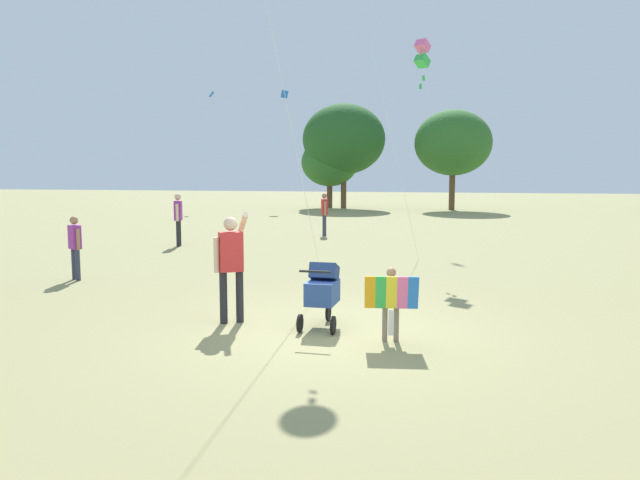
{
  "coord_description": "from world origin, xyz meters",
  "views": [
    {
      "loc": [
        1.73,
        -9.06,
        2.46
      ],
      "look_at": [
        -0.35,
        0.97,
        1.3
      ],
      "focal_mm": 34.7,
      "sensor_mm": 36.0,
      "label": 1
    }
  ],
  "objects_px": {
    "person_adult_flyer": "(231,259)",
    "person_red_shirt": "(324,211)",
    "stroller": "(323,289)",
    "child_with_butterfly_kite": "(391,297)",
    "person_couple_left": "(75,243)",
    "person_back_turned": "(178,215)",
    "kite_orange_delta": "(422,55)"
  },
  "relations": [
    {
      "from": "child_with_butterfly_kite",
      "to": "person_back_turned",
      "type": "distance_m",
      "value": 12.57
    },
    {
      "from": "child_with_butterfly_kite",
      "to": "kite_orange_delta",
      "type": "bearing_deg",
      "value": 90.05
    },
    {
      "from": "child_with_butterfly_kite",
      "to": "person_couple_left",
      "type": "height_order",
      "value": "person_couple_left"
    },
    {
      "from": "person_red_shirt",
      "to": "person_adult_flyer",
      "type": "bearing_deg",
      "value": -85.02
    },
    {
      "from": "child_with_butterfly_kite",
      "to": "person_couple_left",
      "type": "xyz_separation_m",
      "value": [
        -7.39,
        3.6,
        0.2
      ]
    },
    {
      "from": "stroller",
      "to": "person_couple_left",
      "type": "height_order",
      "value": "person_couple_left"
    },
    {
      "from": "kite_orange_delta",
      "to": "person_back_turned",
      "type": "distance_m",
      "value": 9.11
    },
    {
      "from": "person_red_shirt",
      "to": "person_couple_left",
      "type": "distance_m",
      "value": 11.06
    },
    {
      "from": "stroller",
      "to": "person_red_shirt",
      "type": "relative_size",
      "value": 0.68
    },
    {
      "from": "person_couple_left",
      "to": "kite_orange_delta",
      "type": "bearing_deg",
      "value": 33.05
    },
    {
      "from": "stroller",
      "to": "kite_orange_delta",
      "type": "relative_size",
      "value": 0.18
    },
    {
      "from": "person_adult_flyer",
      "to": "person_red_shirt",
      "type": "xyz_separation_m",
      "value": [
        -1.17,
        13.46,
        -0.1
      ]
    },
    {
      "from": "person_red_shirt",
      "to": "person_back_turned",
      "type": "height_order",
      "value": "person_back_turned"
    },
    {
      "from": "kite_orange_delta",
      "to": "person_red_shirt",
      "type": "distance_m",
      "value": 8.2
    },
    {
      "from": "person_adult_flyer",
      "to": "person_red_shirt",
      "type": "relative_size",
      "value": 1.13
    },
    {
      "from": "child_with_butterfly_kite",
      "to": "stroller",
      "type": "distance_m",
      "value": 1.3
    },
    {
      "from": "child_with_butterfly_kite",
      "to": "kite_orange_delta",
      "type": "height_order",
      "value": "kite_orange_delta"
    },
    {
      "from": "person_adult_flyer",
      "to": "person_back_turned",
      "type": "bearing_deg",
      "value": 119.1
    },
    {
      "from": "stroller",
      "to": "child_with_butterfly_kite",
      "type": "bearing_deg",
      "value": -29.43
    },
    {
      "from": "person_couple_left",
      "to": "person_back_turned",
      "type": "bearing_deg",
      "value": 93.57
    },
    {
      "from": "child_with_butterfly_kite",
      "to": "kite_orange_delta",
      "type": "distance_m",
      "value": 9.71
    },
    {
      "from": "stroller",
      "to": "person_red_shirt",
      "type": "distance_m",
      "value": 13.69
    },
    {
      "from": "kite_orange_delta",
      "to": "person_couple_left",
      "type": "distance_m",
      "value": 9.97
    },
    {
      "from": "stroller",
      "to": "kite_orange_delta",
      "type": "distance_m",
      "value": 9.25
    },
    {
      "from": "kite_orange_delta",
      "to": "person_red_shirt",
      "type": "xyz_separation_m",
      "value": [
        -3.79,
        5.66,
        -4.58
      ]
    },
    {
      "from": "stroller",
      "to": "person_red_shirt",
      "type": "bearing_deg",
      "value": 101.25
    },
    {
      "from": "kite_orange_delta",
      "to": "person_back_turned",
      "type": "relative_size",
      "value": 3.47
    },
    {
      "from": "stroller",
      "to": "person_back_turned",
      "type": "relative_size",
      "value": 0.64
    },
    {
      "from": "child_with_butterfly_kite",
      "to": "kite_orange_delta",
      "type": "xyz_separation_m",
      "value": [
        -0.01,
        8.4,
        4.86
      ]
    },
    {
      "from": "kite_orange_delta",
      "to": "person_adult_flyer",
      "type": "bearing_deg",
      "value": -108.55
    },
    {
      "from": "person_adult_flyer",
      "to": "person_back_turned",
      "type": "relative_size",
      "value": 1.05
    },
    {
      "from": "person_adult_flyer",
      "to": "stroller",
      "type": "xyz_separation_m",
      "value": [
        1.5,
        0.03,
        -0.43
      ]
    }
  ]
}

